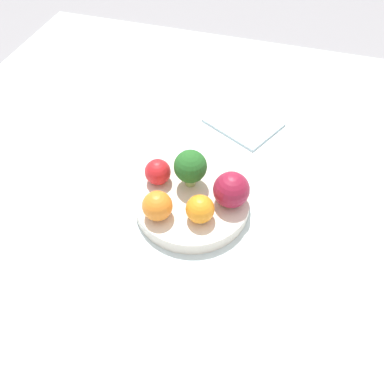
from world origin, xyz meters
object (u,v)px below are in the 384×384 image
bowl (192,201)px  apple_red (231,190)px  broccoli (190,167)px  apple_green (158,172)px  orange_back (200,209)px  orange_front (157,206)px  napkin (243,122)px

bowl → apple_red: size_ratio=3.30×
broccoli → apple_red: broccoli is taller
apple_green → orange_back: 0.11m
apple_red → apple_green: bearing=-94.1°
apple_red → orange_front: apple_red is taller
orange_front → broccoli: bearing=159.2°
bowl → broccoli: (-0.03, -0.01, 0.06)m
napkin → apple_green: bearing=-25.6°
orange_back → napkin: size_ratio=0.27×
bowl → orange_front: orange_front is taller
apple_red → apple_green: (-0.01, -0.13, -0.01)m
bowl → broccoli: bearing=-158.0°
bowl → apple_green: bearing=-103.6°
orange_back → bowl: bearing=-148.0°
apple_green → broccoli: bearing=99.9°
apple_green → apple_red: bearing=85.9°
broccoli → orange_back: (0.07, 0.04, -0.02)m
napkin → bowl: bearing=-9.9°
bowl → napkin: bowl is taller
apple_green → orange_front: (0.07, 0.03, 0.00)m
orange_back → apple_green: bearing=-121.7°
apple_red → orange_back: 0.06m
apple_red → apple_green: apple_red is taller
orange_front → napkin: 0.32m
bowl → orange_front: (0.06, -0.04, 0.04)m
apple_red → apple_green: size_ratio=1.33×
apple_green → orange_back: (0.06, 0.09, 0.00)m
orange_front → orange_back: (-0.01, 0.07, -0.00)m
orange_front → napkin: (-0.30, 0.08, -0.05)m
bowl → napkin: (-0.24, 0.04, -0.01)m
broccoli → apple_green: size_ratio=1.57×
apple_green → napkin: size_ratio=0.26×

